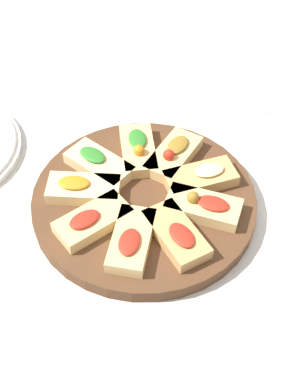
{
  "coord_description": "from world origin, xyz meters",
  "views": [
    {
      "loc": [
        -0.5,
        0.05,
        0.58
      ],
      "look_at": [
        0.0,
        0.0,
        0.03
      ],
      "focal_mm": 50.0,
      "sensor_mm": 36.0,
      "label": 1
    }
  ],
  "objects": [
    {
      "name": "focaccia_slice_6",
      "position": [
        0.08,
        0.0,
        0.03
      ],
      "size": [
        0.1,
        0.05,
        0.03
      ],
      "color": "#DBB775",
      "rests_on": "serving_board"
    },
    {
      "name": "focaccia_slice_8",
      "position": [
        0.01,
        0.08,
        0.03
      ],
      "size": [
        0.06,
        0.11,
        0.02
      ],
      "color": "#E5C689",
      "rests_on": "serving_board"
    },
    {
      "name": "focaccia_slice_4",
      "position": [
        0.02,
        -0.08,
        0.03
      ],
      "size": [
        0.07,
        0.11,
        0.02
      ],
      "color": "tan",
      "rests_on": "serving_board"
    },
    {
      "name": "focaccia_slice_1",
      "position": [
        -0.08,
        0.02,
        0.03
      ],
      "size": [
        0.11,
        0.08,
        0.02
      ],
      "color": "#DBB775",
      "rests_on": "serving_board"
    },
    {
      "name": "focaccia_slice_5",
      "position": [
        0.07,
        -0.05,
        0.03
      ],
      "size": [
        0.11,
        0.1,
        0.03
      ],
      "color": "#DBB775",
      "rests_on": "serving_board"
    },
    {
      "name": "ground_plane",
      "position": [
        0.0,
        0.0,
        0.0
      ],
      "size": [
        3.0,
        3.0,
        0.0
      ],
      "primitive_type": "plane",
      "color": "beige"
    },
    {
      "name": "focaccia_slice_2",
      "position": [
        -0.08,
        -0.03,
        0.03
      ],
      "size": [
        0.11,
        0.08,
        0.02
      ],
      "color": "tan",
      "rests_on": "serving_board"
    },
    {
      "name": "serving_board",
      "position": [
        0.0,
        0.0,
        0.01
      ],
      "size": [
        0.32,
        0.32,
        0.02
      ],
      "primitive_type": "cylinder",
      "color": "#51331E",
      "rests_on": "ground_plane"
    },
    {
      "name": "focaccia_slice_3",
      "position": [
        -0.04,
        -0.08,
        0.03
      ],
      "size": [
        0.09,
        0.11,
        0.03
      ],
      "color": "#DBB775",
      "rests_on": "serving_board"
    },
    {
      "name": "focaccia_slice_7",
      "position": [
        0.06,
        0.06,
        0.03
      ],
      "size": [
        0.11,
        0.1,
        0.02
      ],
      "color": "#E5C689",
      "rests_on": "serving_board"
    },
    {
      "name": "focaccia_slice_0",
      "position": [
        -0.04,
        0.07,
        0.03
      ],
      "size": [
        0.09,
        0.11,
        0.02
      ],
      "color": "#DBB775",
      "rests_on": "serving_board"
    }
  ]
}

